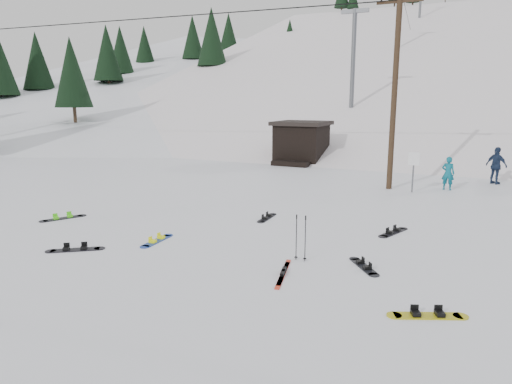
% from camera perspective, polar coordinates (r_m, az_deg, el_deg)
% --- Properties ---
extents(ground, '(200.00, 200.00, 0.00)m').
position_cam_1_polar(ground, '(10.54, -8.69, -11.96)').
color(ground, white).
rests_on(ground, ground).
extents(ski_slope, '(60.00, 85.24, 65.97)m').
position_cam_1_polar(ski_slope, '(65.21, 20.08, -3.57)').
color(ski_slope, white).
rests_on(ski_slope, ground).
extents(ridge_left, '(47.54, 95.03, 58.38)m').
position_cam_1_polar(ridge_left, '(71.31, -10.60, -0.98)').
color(ridge_left, white).
rests_on(ridge_left, ground).
extents(treeline_left, '(20.00, 64.00, 10.00)m').
position_cam_1_polar(treeline_left, '(62.28, -13.86, 7.33)').
color(treeline_left, black).
rests_on(treeline_left, ground).
extents(treeline_crest, '(50.00, 6.00, 10.00)m').
position_cam_1_polar(treeline_crest, '(94.18, 22.59, 8.10)').
color(treeline_crest, black).
rests_on(treeline_crest, ski_slope).
extents(utility_pole, '(2.00, 0.26, 9.00)m').
position_cam_1_polar(utility_pole, '(22.22, 16.95, 12.33)').
color(utility_pole, '#3A2819').
rests_on(utility_pole, ground).
extents(trail_sign, '(0.50, 0.09, 1.85)m').
position_cam_1_polar(trail_sign, '(21.84, 19.10, 3.24)').
color(trail_sign, '#595B60').
rests_on(trail_sign, ground).
extents(lift_hut, '(3.40, 4.10, 2.75)m').
position_cam_1_polar(lift_hut, '(30.86, 5.69, 6.23)').
color(lift_hut, black).
rests_on(lift_hut, ground).
extents(lift_tower_near, '(2.20, 0.36, 8.00)m').
position_cam_1_polar(lift_tower_near, '(39.28, 12.08, 16.64)').
color(lift_tower_near, '#595B60').
rests_on(lift_tower_near, ski_slope).
extents(lift_tower_mid, '(2.20, 0.36, 8.00)m').
position_cam_1_polar(lift_tower_mid, '(59.59, 17.31, 20.85)').
color(lift_tower_mid, '#595B60').
rests_on(lift_tower_mid, ski_slope).
extents(hero_snowboard, '(0.35, 1.49, 0.10)m').
position_cam_1_polar(hero_snowboard, '(14.05, -12.27, -5.93)').
color(hero_snowboard, '#183BA1').
rests_on(hero_snowboard, ground).
extents(hero_skis, '(0.57, 1.90, 0.10)m').
position_cam_1_polar(hero_skis, '(11.29, 3.42, -10.05)').
color(hero_skis, red).
rests_on(hero_skis, ground).
extents(ski_poles, '(0.34, 0.09, 1.23)m').
position_cam_1_polar(ski_poles, '(12.06, 5.62, -5.65)').
color(ski_poles, black).
rests_on(ski_poles, ground).
extents(board_scatter_a, '(1.35, 1.08, 0.11)m').
position_cam_1_polar(board_scatter_a, '(13.91, -21.66, -6.67)').
color(board_scatter_a, black).
rests_on(board_scatter_a, ground).
extents(board_scatter_b, '(0.33, 1.44, 0.10)m').
position_cam_1_polar(board_scatter_b, '(16.33, 1.38, -3.21)').
color(board_scatter_b, black).
rests_on(board_scatter_b, ground).
extents(board_scatter_c, '(0.89, 1.47, 0.11)m').
position_cam_1_polar(board_scatter_c, '(17.66, -22.97, -3.00)').
color(board_scatter_c, black).
rests_on(board_scatter_c, ground).
extents(board_scatter_d, '(0.97, 1.19, 0.10)m').
position_cam_1_polar(board_scatter_d, '(12.02, 13.31, -8.99)').
color(board_scatter_d, black).
rests_on(board_scatter_d, ground).
extents(board_scatter_e, '(1.48, 0.83, 0.11)m').
position_cam_1_polar(board_scatter_e, '(9.83, 20.64, -14.21)').
color(board_scatter_e, gold).
rests_on(board_scatter_e, ground).
extents(board_scatter_f, '(0.72, 1.49, 0.11)m').
position_cam_1_polar(board_scatter_f, '(15.21, 16.79, -4.81)').
color(board_scatter_f, black).
rests_on(board_scatter_f, ground).
extents(skier_teal, '(0.61, 0.44, 1.57)m').
position_cam_1_polar(skier_teal, '(23.12, 22.87, 2.17)').
color(skier_teal, '#0B5E71').
rests_on(skier_teal, ground).
extents(skier_navy, '(1.16, 0.99, 1.86)m').
position_cam_1_polar(skier_navy, '(25.73, 27.84, 2.93)').
color(skier_navy, '#1C2B47').
rests_on(skier_navy, ground).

